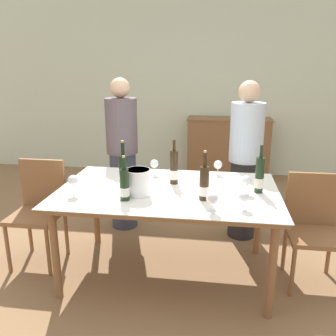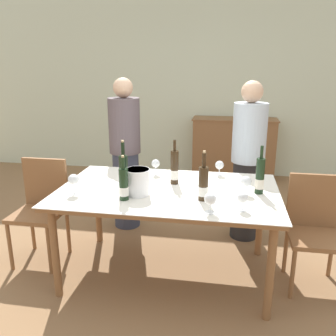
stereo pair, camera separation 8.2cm
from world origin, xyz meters
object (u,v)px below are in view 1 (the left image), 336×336
(dining_table, at_px, (168,197))
(wine_bottle_0, at_px, (204,184))
(person_host, at_px, (123,155))
(wine_bottle_1, at_px, (174,168))
(sideboard_cabinet, at_px, (228,148))
(ice_bucket, at_px, (138,182))
(wine_bottle_3, at_px, (124,174))
(wine_bottle_4, at_px, (259,176))
(wine_glass_1, at_px, (246,181))
(wine_glass_0, at_px, (212,199))
(chair_left_end, at_px, (39,204))
(wine_glass_3, at_px, (244,197))
(chair_right_end, at_px, (313,222))
(wine_glass_2, at_px, (218,165))
(wine_glass_5, at_px, (73,181))
(wine_glass_4, at_px, (154,164))
(wine_bottle_2, at_px, (125,185))
(person_guest_left, at_px, (245,162))

(dining_table, bearing_deg, wine_bottle_0, -32.34)
(person_host, bearing_deg, wine_bottle_1, -48.23)
(sideboard_cabinet, xyz_separation_m, ice_bucket, (-0.76, -2.98, 0.40))
(sideboard_cabinet, distance_m, wine_bottle_0, 3.05)
(dining_table, xyz_separation_m, wine_bottle_3, (-0.35, -0.07, 0.20))
(dining_table, distance_m, wine_bottle_4, 0.75)
(wine_glass_1, bearing_deg, wine_bottle_0, -150.77)
(wine_glass_0, distance_m, chair_left_end, 1.66)
(wine_glass_3, relative_size, chair_left_end, 0.14)
(sideboard_cabinet, relative_size, dining_table, 0.72)
(ice_bucket, relative_size, wine_glass_0, 1.43)
(wine_glass_3, distance_m, chair_right_end, 0.81)
(wine_glass_2, relative_size, person_host, 0.08)
(chair_right_end, bearing_deg, wine_glass_5, -170.42)
(wine_glass_1, bearing_deg, dining_table, 178.93)
(wine_glass_1, distance_m, wine_glass_2, 0.52)
(wine_bottle_0, distance_m, wine_bottle_1, 0.43)
(wine_glass_1, xyz_separation_m, wine_glass_4, (-0.80, 0.39, -0.00))
(ice_bucket, relative_size, wine_bottle_2, 0.60)
(ice_bucket, distance_m, wine_bottle_4, 0.95)
(wine_bottle_2, bearing_deg, ice_bucket, 58.06)
(wine_glass_1, xyz_separation_m, wine_glass_2, (-0.22, 0.47, -0.01))
(ice_bucket, xyz_separation_m, wine_bottle_1, (0.24, 0.31, 0.03))
(dining_table, xyz_separation_m, ice_bucket, (-0.21, -0.16, 0.18))
(chair_left_end, xyz_separation_m, person_host, (0.57, 0.79, 0.28))
(ice_bucket, bearing_deg, wine_glass_3, -12.50)
(dining_table, distance_m, wine_bottle_1, 0.25)
(chair_right_end, bearing_deg, sideboard_cabinet, 103.01)
(wine_glass_5, relative_size, chair_right_end, 0.18)
(wine_bottle_3, bearing_deg, wine_glass_1, 3.28)
(wine_glass_0, relative_size, chair_right_end, 0.16)
(wine_bottle_1, bearing_deg, wine_bottle_4, -9.80)
(wine_glass_1, xyz_separation_m, wine_glass_5, (-1.32, -0.22, 0.01))
(dining_table, relative_size, chair_left_end, 1.91)
(dining_table, height_order, wine_bottle_2, wine_bottle_2)
(dining_table, xyz_separation_m, chair_left_end, (-1.18, 0.09, -0.17))
(ice_bucket, xyz_separation_m, person_guest_left, (0.88, 0.98, -0.08))
(wine_glass_1, relative_size, wine_glass_5, 0.92)
(ice_bucket, relative_size, wine_glass_1, 1.39)
(wine_glass_0, height_order, wine_glass_2, wine_glass_0)
(dining_table, xyz_separation_m, wine_glass_2, (0.40, 0.46, 0.16))
(wine_bottle_0, relative_size, chair_left_end, 0.41)
(chair_right_end, bearing_deg, person_host, 156.37)
(sideboard_cabinet, height_order, wine_bottle_3, wine_bottle_3)
(sideboard_cabinet, xyz_separation_m, wine_glass_3, (0.03, -3.16, 0.38))
(wine_glass_0, bearing_deg, chair_right_end, 31.85)
(sideboard_cabinet, distance_m, wine_glass_5, 3.33)
(wine_glass_2, bearing_deg, wine_glass_5, -147.77)
(wine_bottle_3, bearing_deg, ice_bucket, -34.36)
(wine_bottle_4, xyz_separation_m, person_guest_left, (-0.05, 0.79, -0.10))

